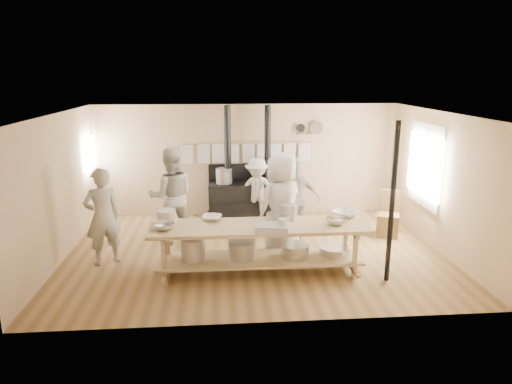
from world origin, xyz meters
TOP-DOWN VIEW (x-y plane):
  - ground at (0.00, 0.00)m, footprint 7.00×7.00m
  - room_shell at (0.00, 0.00)m, footprint 7.00×7.00m
  - window_right at (3.47, 0.60)m, footprint 0.09×1.50m
  - left_opening at (-3.45, 2.00)m, footprint 0.00×0.90m
  - stove at (-0.01, 2.12)m, footprint 1.90×0.75m
  - towel_rail at (-0.00, 2.40)m, footprint 3.00×0.04m
  - back_wall_shelf at (1.46, 2.43)m, footprint 0.63×0.14m
  - prep_table at (-0.01, -0.90)m, footprint 3.60×0.90m
  - support_post at (2.05, -1.35)m, footprint 0.08×0.08m
  - cook_far_left at (-2.69, -0.28)m, footprint 0.75×0.67m
  - cook_left at (-1.60, 0.70)m, footprint 1.02×0.85m
  - cook_center at (0.46, -0.22)m, footprint 1.13×1.00m
  - cook_right at (0.86, 0.65)m, footprint 1.01×0.49m
  - cook_by_window at (0.18, 1.71)m, footprint 1.08×0.81m
  - chair at (2.81, 0.71)m, footprint 0.56×0.56m
  - bowl_white_a at (-0.78, -0.57)m, footprint 0.39×0.39m
  - bowl_steel_a at (-1.55, -1.01)m, footprint 0.46×0.46m
  - bowl_white_b at (1.55, -0.57)m, footprint 0.62×0.62m
  - bowl_steel_b at (1.27, -0.95)m, footprint 0.41×0.41m
  - roasting_pan at (0.18, -1.23)m, footprint 0.57×0.44m
  - mixing_bowl_large at (0.33, -0.73)m, footprint 0.54×0.54m
  - bucket_galv at (0.50, -0.67)m, footprint 0.31×0.31m
  - deep_bowl_enamel at (-1.55, -0.57)m, footprint 0.42×0.42m
  - pitcher at (0.34, -1.21)m, footprint 0.15×0.15m

SIDE VIEW (x-z plane):
  - ground at x=0.00m, z-range 0.00..0.00m
  - chair at x=2.81m, z-range -0.19..0.75m
  - prep_table at x=-0.01m, z-range 0.10..0.95m
  - stove at x=-0.01m, z-range -0.78..1.82m
  - cook_by_window at x=0.18m, z-range 0.00..1.50m
  - cook_right at x=0.86m, z-range 0.00..1.68m
  - cook_far_left at x=-2.69m, z-range 0.00..1.73m
  - bowl_white_a at x=-0.78m, z-range 0.85..0.93m
  - bowl_steel_b at x=1.27m, z-range 0.85..0.96m
  - bowl_white_b at x=1.55m, z-range 0.85..0.96m
  - bowl_steel_a at x=-1.55m, z-range 0.85..0.96m
  - roasting_pan at x=0.18m, z-range 0.85..0.96m
  - mixing_bowl_large at x=0.33m, z-range 0.85..0.98m
  - cook_left at x=-1.60m, z-range 0.00..1.90m
  - deep_bowl_enamel at x=-1.55m, z-range 0.85..1.05m
  - pitcher at x=0.34m, z-range 0.85..1.05m
  - cook_center at x=0.46m, z-range 0.00..1.94m
  - bucket_galv at x=0.50m, z-range 0.85..1.12m
  - support_post at x=2.05m, z-range 0.00..2.60m
  - window_right at x=3.47m, z-range 0.67..2.33m
  - towel_rail at x=0.00m, z-range 1.31..1.78m
  - left_opening at x=-3.45m, z-range 1.15..2.05m
  - room_shell at x=0.00m, z-range -1.88..5.12m
  - back_wall_shelf at x=1.46m, z-range 1.84..2.17m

